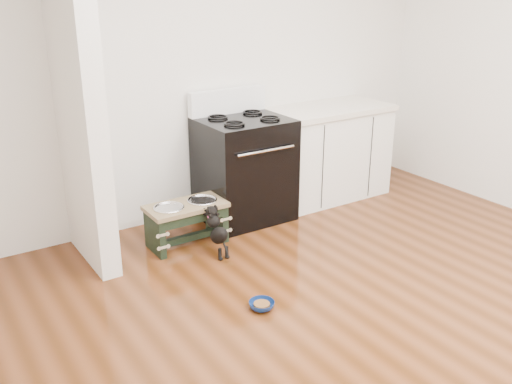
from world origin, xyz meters
name	(u,v)px	position (x,y,z in m)	size (l,w,h in m)	color
ground	(399,342)	(0.00, 0.00, 0.00)	(5.00, 5.00, 0.00)	#44210C
room_shell	(427,72)	(0.00, 0.00, 1.62)	(5.00, 5.00, 5.00)	silver
partition_wall	(76,86)	(-1.18, 2.10, 1.35)	(0.15, 0.80, 2.70)	silver
oven_range	(244,167)	(0.25, 2.16, 0.48)	(0.76, 0.69, 1.14)	black
cabinet_run	(327,152)	(1.23, 2.18, 0.45)	(1.24, 0.64, 0.91)	white
dog_feeder	(187,216)	(-0.45, 1.92, 0.25)	(0.64, 0.34, 0.37)	black
puppy	(217,230)	(-0.34, 1.63, 0.21)	(0.11, 0.33, 0.39)	black
floor_bowl	(262,305)	(-0.49, 0.76, 0.03)	(0.18, 0.18, 0.05)	navy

